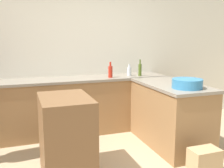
% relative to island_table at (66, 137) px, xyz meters
% --- Properties ---
extents(wall_back, '(8.00, 0.06, 2.70)m').
position_rel_island_table_xyz_m(wall_back, '(0.53, 1.68, 0.89)').
color(wall_back, silver).
rests_on(wall_back, ground_plane).
extents(counter_back, '(2.79, 0.62, 0.91)m').
position_rel_island_table_xyz_m(counter_back, '(0.53, 1.35, -0.00)').
color(counter_back, olive).
rests_on(counter_back, ground_plane).
extents(counter_peninsula, '(0.69, 1.34, 0.91)m').
position_rel_island_table_xyz_m(counter_peninsula, '(1.57, 0.40, -0.00)').
color(counter_peninsula, olive).
rests_on(counter_peninsula, ground_plane).
extents(island_table, '(0.54, 0.77, 0.92)m').
position_rel_island_table_xyz_m(island_table, '(0.00, 0.00, 0.00)').
color(island_table, brown).
rests_on(island_table, ground_plane).
extents(mixing_bowl, '(0.39, 0.39, 0.12)m').
position_rel_island_table_xyz_m(mixing_bowl, '(1.57, 0.03, 0.51)').
color(mixing_bowl, teal).
rests_on(mixing_bowl, counter_peninsula).
extents(vinegar_bottle_clear, '(0.07, 0.07, 0.20)m').
position_rel_island_table_xyz_m(vinegar_bottle_clear, '(1.31, 1.30, 0.53)').
color(vinegar_bottle_clear, silver).
rests_on(vinegar_bottle_clear, counter_back).
extents(hot_sauce_bottle, '(0.07, 0.07, 0.26)m').
position_rel_island_table_xyz_m(hot_sauce_bottle, '(0.94, 1.21, 0.55)').
color(hot_sauce_bottle, red).
rests_on(hot_sauce_bottle, counter_back).
extents(olive_oil_bottle, '(0.06, 0.06, 0.28)m').
position_rel_island_table_xyz_m(olive_oil_bottle, '(1.48, 1.23, 0.56)').
color(olive_oil_bottle, '#475B1E').
rests_on(olive_oil_bottle, counter_back).
extents(paper_bag, '(0.33, 0.21, 0.34)m').
position_rel_island_table_xyz_m(paper_bag, '(1.44, -0.55, -0.29)').
color(paper_bag, tan).
rests_on(paper_bag, ground_plane).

